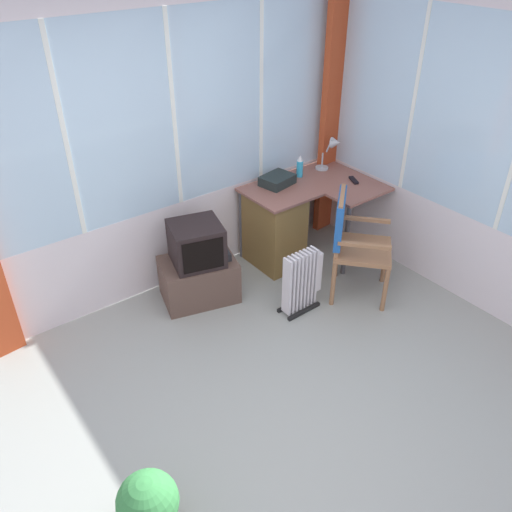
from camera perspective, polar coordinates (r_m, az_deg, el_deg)
The scene contains 12 objects.
ground at distance 3.75m, azimuth 2.64°, elevation -18.45°, with size 5.42×4.87×0.06m, color #949991.
north_window_panel at distance 4.35m, azimuth -13.88°, elevation 9.96°, with size 4.42×0.07×2.53m.
curtain_corner at distance 5.39m, azimuth 8.04°, elevation 14.53°, with size 0.23×0.07×2.43m, color #B24120.
desk at distance 5.05m, azimuth 2.43°, elevation 3.43°, with size 1.19×0.91×0.75m.
desk_lamp at distance 5.33m, azimuth 8.27°, elevation 11.42°, with size 0.24×0.20×0.33m.
tv_remote at distance 5.16m, azimuth 10.52°, elevation 8.07°, with size 0.04×0.15×0.02m, color black.
spray_bottle at distance 5.16m, azimuth 4.76°, elevation 9.63°, with size 0.06×0.06×0.22m.
paper_tray at distance 5.00m, azimuth 2.32°, elevation 8.20°, with size 0.30×0.23×0.09m, color #1F2928.
wooden_armchair at distance 4.57m, azimuth 10.05°, elevation 2.41°, with size 0.68×0.68×0.97m.
tv_on_stand at distance 4.60m, azimuth -6.24°, elevation -1.15°, with size 0.74×0.60×0.75m.
space_heater at distance 4.49m, azimuth 5.06°, elevation -2.68°, with size 0.39×0.17×0.57m.
potted_plant at distance 3.20m, azimuth -11.57°, elevation -24.83°, with size 0.34×0.34×0.42m.
Camera 1 is at (-1.54, -1.75, 2.90)m, focal length 36.99 mm.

